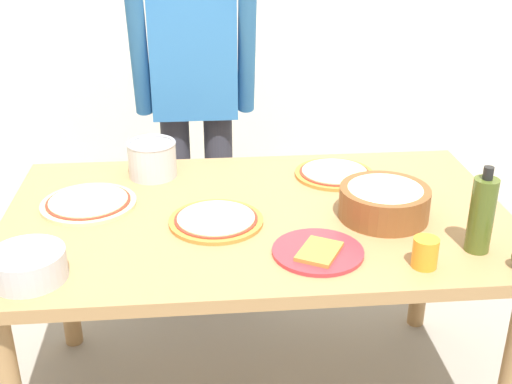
% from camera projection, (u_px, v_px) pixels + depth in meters
% --- Properties ---
extents(dining_table, '(1.60, 0.96, 0.76)m').
position_uv_depth(dining_table, '(257.00, 238.00, 2.13)').
color(dining_table, '#A37A4C').
rests_on(dining_table, ground).
extents(person_cook, '(0.49, 0.25, 1.62)m').
position_uv_depth(person_cook, '(195.00, 93.00, 2.68)').
color(person_cook, '#2D2D38').
rests_on(person_cook, ground).
extents(pizza_raw_on_board, '(0.31, 0.31, 0.02)m').
position_uv_depth(pizza_raw_on_board, '(89.00, 203.00, 2.13)').
color(pizza_raw_on_board, beige).
rests_on(pizza_raw_on_board, dining_table).
extents(pizza_cooked_on_tray, '(0.28, 0.28, 0.02)m').
position_uv_depth(pizza_cooked_on_tray, '(334.00, 173.00, 2.36)').
color(pizza_cooked_on_tray, '#C67A33').
rests_on(pizza_cooked_on_tray, dining_table).
extents(pizza_second_cooked, '(0.29, 0.29, 0.02)m').
position_uv_depth(pizza_second_cooked, '(216.00, 220.00, 2.02)').
color(pizza_second_cooked, '#C67A33').
rests_on(pizza_second_cooked, dining_table).
extents(plate_with_slice, '(0.26, 0.26, 0.02)m').
position_uv_depth(plate_with_slice, '(318.00, 252.00, 1.85)').
color(plate_with_slice, red).
rests_on(plate_with_slice, dining_table).
extents(popcorn_bowl, '(0.28, 0.28, 0.11)m').
position_uv_depth(popcorn_bowl, '(384.00, 199.00, 2.04)').
color(popcorn_bowl, brown).
rests_on(popcorn_bowl, dining_table).
extents(mixing_bowl_steel, '(0.20, 0.20, 0.08)m').
position_uv_depth(mixing_bowl_steel, '(28.00, 265.00, 1.72)').
color(mixing_bowl_steel, '#B7B7BC').
rests_on(mixing_bowl_steel, dining_table).
extents(olive_oil_bottle, '(0.07, 0.07, 0.26)m').
position_uv_depth(olive_oil_bottle, '(482.00, 214.00, 1.83)').
color(olive_oil_bottle, '#47561E').
rests_on(olive_oil_bottle, dining_table).
extents(steel_pot, '(0.17, 0.17, 0.13)m').
position_uv_depth(steel_pot, '(152.00, 159.00, 2.33)').
color(steel_pot, '#B7B7BC').
rests_on(steel_pot, dining_table).
extents(cup_orange, '(0.07, 0.07, 0.08)m').
position_uv_depth(cup_orange, '(425.00, 253.00, 1.78)').
color(cup_orange, orange).
rests_on(cup_orange, dining_table).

